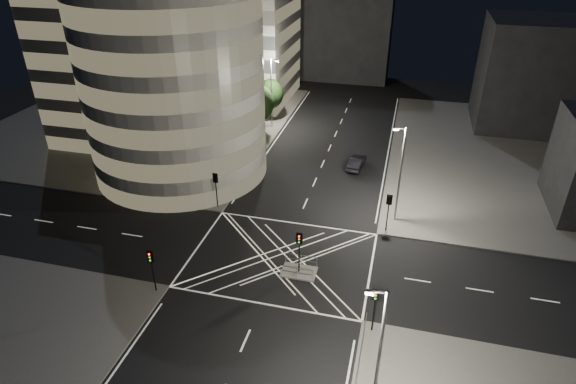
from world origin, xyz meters
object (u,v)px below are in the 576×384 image
(traffic_signal_nr, at_px, (375,302))
(traffic_signal_island, at_px, (299,245))
(traffic_signal_fr, at_px, (389,206))
(traffic_signal_nl, at_px, (152,263))
(street_lamp_right_far, at_px, (400,172))
(sedan, at_px, (357,162))
(central_island, at_px, (299,272))
(street_lamp_left_near, at_px, (226,140))
(street_lamp_left_far, at_px, (272,91))
(traffic_signal_fl, at_px, (216,184))
(street_lamp_right_near, at_px, (378,354))

(traffic_signal_nr, height_order, traffic_signal_island, same)
(traffic_signal_fr, bearing_deg, traffic_signal_nl, -142.31)
(street_lamp_right_far, relative_size, sedan, 2.22)
(central_island, relative_size, traffic_signal_nl, 0.75)
(traffic_signal_fr, distance_m, street_lamp_right_far, 3.48)
(street_lamp_left_near, xyz_separation_m, street_lamp_left_far, (0.00, 18.00, 0.00))
(traffic_signal_nr, bearing_deg, street_lamp_left_far, 116.36)
(traffic_signal_fr, relative_size, traffic_signal_island, 1.00)
(traffic_signal_fr, distance_m, traffic_signal_island, 10.73)
(street_lamp_right_far, bearing_deg, traffic_signal_fl, -173.12)
(central_island, height_order, sedan, sedan)
(traffic_signal_fr, relative_size, sedan, 0.89)
(traffic_signal_island, relative_size, street_lamp_left_far, 0.40)
(street_lamp_left_near, distance_m, street_lamp_right_near, 32.13)
(street_lamp_left_far, height_order, street_lamp_right_near, same)
(traffic_signal_fl, height_order, street_lamp_right_far, street_lamp_right_far)
(traffic_signal_nr, bearing_deg, traffic_signal_fr, 90.00)
(traffic_signal_fl, distance_m, street_lamp_right_near, 27.79)
(traffic_signal_fr, height_order, street_lamp_left_far, street_lamp_left_far)
(central_island, distance_m, street_lamp_right_near, 15.54)
(street_lamp_left_near, xyz_separation_m, street_lamp_right_near, (18.87, -26.00, 0.00))
(traffic_signal_nl, xyz_separation_m, traffic_signal_island, (10.80, 5.30, 0.00))
(traffic_signal_island, xyz_separation_m, street_lamp_left_near, (-11.44, 13.50, 2.63))
(traffic_signal_fr, distance_m, street_lamp_left_near, 19.14)
(traffic_signal_fl, xyz_separation_m, traffic_signal_fr, (17.60, 0.00, 0.00))
(street_lamp_right_near, bearing_deg, sedan, 98.77)
(traffic_signal_nr, xyz_separation_m, sedan, (-4.60, 26.74, -2.17))
(street_lamp_left_near, bearing_deg, street_lamp_right_far, -9.03)
(central_island, relative_size, traffic_signal_nr, 0.75)
(traffic_signal_nl, relative_size, traffic_signal_nr, 1.00)
(traffic_signal_fr, bearing_deg, traffic_signal_island, -129.33)
(traffic_signal_nr, distance_m, street_lamp_right_far, 16.03)
(traffic_signal_island, bearing_deg, traffic_signal_nr, -37.93)
(traffic_signal_island, distance_m, street_lamp_right_near, 14.78)
(street_lamp_right_near, distance_m, sedan, 34.68)
(traffic_signal_fl, bearing_deg, traffic_signal_fr, 0.00)
(traffic_signal_island, bearing_deg, street_lamp_left_near, 130.27)
(sedan, bearing_deg, street_lamp_right_far, 121.82)
(traffic_signal_nl, distance_m, traffic_signal_nr, 17.60)
(traffic_signal_nr, height_order, street_lamp_right_far, street_lamp_right_far)
(traffic_signal_fr, xyz_separation_m, street_lamp_left_near, (-18.24, 5.20, 2.63))
(street_lamp_left_far, xyz_separation_m, sedan, (13.63, -10.06, -4.80))
(traffic_signal_nl, relative_size, sedan, 0.89)
(traffic_signal_nl, bearing_deg, traffic_signal_nr, 0.00)
(central_island, height_order, traffic_signal_fl, traffic_signal_fl)
(street_lamp_left_far, height_order, street_lamp_right_far, same)
(central_island, height_order, traffic_signal_island, traffic_signal_island)
(central_island, xyz_separation_m, traffic_signal_fl, (-10.80, 8.30, 2.84))
(traffic_signal_nl, distance_m, street_lamp_right_far, 24.27)
(traffic_signal_fr, xyz_separation_m, traffic_signal_nr, (0.00, -13.60, 0.00))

